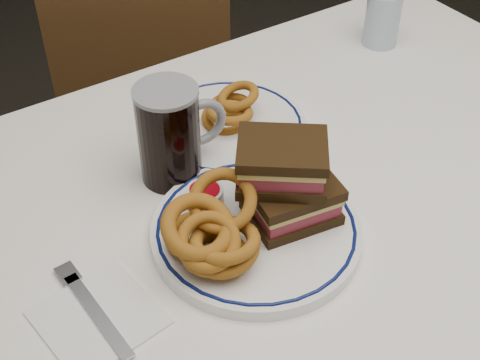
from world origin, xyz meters
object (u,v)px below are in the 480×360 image
chair_far (143,85)px  far_plate (228,127)px  main_plate (256,231)px  beer_mug (171,133)px  reuben_sandwich (287,181)px

chair_far → far_plate: size_ratio=3.42×
main_plate → far_plate: main_plate is taller
chair_far → far_plate: (-0.11, -0.58, 0.28)m
chair_far → main_plate: 0.88m
beer_mug → reuben_sandwich: bearing=-66.3°
chair_far → reuben_sandwich: 0.90m
main_plate → reuben_sandwich: 0.08m
reuben_sandwich → beer_mug: 0.19m
reuben_sandwich → far_plate: (0.05, 0.22, -0.07)m
main_plate → beer_mug: size_ratio=1.86×
beer_mug → far_plate: size_ratio=0.60×
chair_far → main_plate: (-0.21, -0.81, 0.28)m
reuben_sandwich → beer_mug: bearing=113.7°
chair_far → main_plate: chair_far is taller
far_plate → main_plate: bearing=-113.3°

